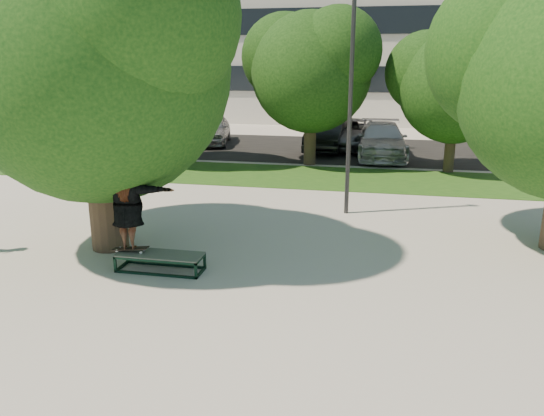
% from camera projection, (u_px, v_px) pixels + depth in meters
% --- Properties ---
extents(ground, '(120.00, 120.00, 0.00)m').
position_uv_depth(ground, '(279.00, 279.00, 10.66)').
color(ground, '#A6A298').
rests_on(ground, ground).
extents(grass_strip, '(30.00, 4.00, 0.02)m').
position_uv_depth(grass_strip, '(354.00, 179.00, 19.42)').
color(grass_strip, '#174413').
rests_on(grass_strip, ground).
extents(asphalt_strip, '(40.00, 8.00, 0.01)m').
position_uv_depth(asphalt_strip, '(341.00, 149.00, 25.74)').
color(asphalt_strip, black).
rests_on(asphalt_strip, ground).
extents(tree_left, '(6.96, 5.95, 7.12)m').
position_uv_depth(tree_left, '(92.00, 51.00, 11.31)').
color(tree_left, '#38281E').
rests_on(tree_left, ground).
extents(bg_tree_left, '(5.28, 4.51, 5.77)m').
position_uv_depth(bg_tree_left, '(171.00, 72.00, 21.35)').
color(bg_tree_left, '#38281E').
rests_on(bg_tree_left, ground).
extents(bg_tree_mid, '(5.76, 4.92, 6.24)m').
position_uv_depth(bg_tree_mid, '(310.00, 65.00, 21.16)').
color(bg_tree_mid, '#38281E').
rests_on(bg_tree_mid, ground).
extents(bg_tree_right, '(5.04, 4.31, 5.43)m').
position_uv_depth(bg_tree_right, '(454.00, 80.00, 19.76)').
color(bg_tree_right, '#38281E').
rests_on(bg_tree_right, ground).
extents(lamppost, '(0.25, 0.15, 6.11)m').
position_uv_depth(lamppost, '(350.00, 101.00, 14.32)').
color(lamppost, '#2D2D30').
rests_on(lamppost, ground).
extents(office_building, '(30.00, 14.12, 16.00)m').
position_uv_depth(office_building, '(334.00, 6.00, 39.01)').
color(office_building, beige).
rests_on(office_building, ground).
extents(grind_box, '(1.80, 0.60, 0.38)m').
position_uv_depth(grind_box, '(160.00, 262.00, 11.01)').
color(grind_box, black).
rests_on(grind_box, ground).
extents(skater_rig, '(2.06, 0.92, 1.70)m').
position_uv_depth(skater_rig, '(127.00, 211.00, 10.84)').
color(skater_rig, white).
rests_on(skater_rig, grind_box).
extents(car_silver_a, '(2.66, 4.75, 1.53)m').
position_uv_depth(car_silver_a, '(211.00, 129.00, 27.26)').
color(car_silver_a, '#A09FA4').
rests_on(car_silver_a, asphalt_strip).
extents(car_dark, '(1.73, 4.70, 1.54)m').
position_uv_depth(car_dark, '(326.00, 134.00, 25.37)').
color(car_dark, black).
rests_on(car_dark, asphalt_strip).
extents(car_grey, '(3.34, 5.45, 1.41)m').
position_uv_depth(car_grey, '(352.00, 134.00, 25.93)').
color(car_grey, '#525257').
rests_on(car_grey, asphalt_strip).
extents(car_silver_b, '(2.35, 5.29, 1.51)m').
position_uv_depth(car_silver_b, '(382.00, 140.00, 23.54)').
color(car_silver_b, '#B1B1B6').
rests_on(car_silver_b, asphalt_strip).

